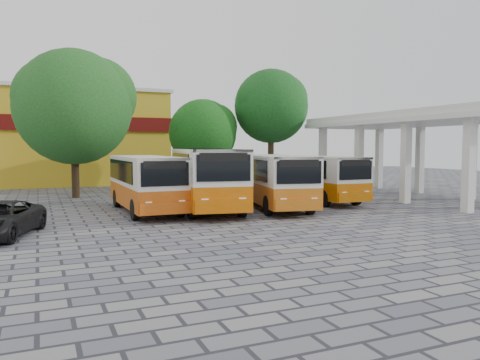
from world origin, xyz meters
name	(u,v)px	position (x,y,z in m)	size (l,w,h in m)	color
ground	(305,215)	(0.00, 0.00, 0.00)	(90.00, 90.00, 0.00)	#4F515D
terminal_shelter	(414,122)	(10.50, 4.00, 4.91)	(6.80, 15.80, 5.40)	silver
shophouse_block	(47,137)	(-11.00, 25.99, 4.16)	(20.40, 10.40, 8.30)	gold
bus_far_left	(146,180)	(-6.86, 4.07, 1.62)	(2.45, 7.81, 2.81)	#C14E0A
bus_centre_left	(206,175)	(-3.82, 3.52, 1.83)	(4.08, 9.14, 3.17)	#C45500
bus_centre_right	(275,178)	(-0.24, 2.75, 1.64)	(3.89, 8.23, 2.83)	#BD5D0E
bus_far_right	(317,175)	(3.60, 4.61, 1.58)	(2.43, 7.60, 2.73)	#C35E00
tree_left	(75,103)	(-9.52, 12.59, 6.07)	(7.71, 7.35, 9.50)	#332315
tree_middle	(204,131)	(-0.32, 14.19, 4.49)	(5.33, 5.07, 6.86)	#372510
tree_right	(272,104)	(5.23, 13.80, 6.67)	(6.09, 5.80, 9.38)	#463320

